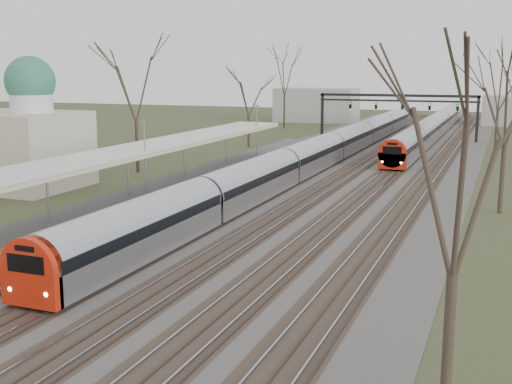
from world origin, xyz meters
TOP-DOWN VIEW (x-y plane):
  - track_bed at (0.26, 55.00)m, footprint 24.00×160.00m
  - platform at (-9.05, 37.50)m, footprint 3.50×69.00m
  - canopy at (-9.05, 32.99)m, footprint 4.10×50.00m
  - dome_building at (-21.71, 38.00)m, footprint 10.00×8.00m
  - signal_gantry at (0.29, 84.99)m, footprint 21.00×0.59m
  - tree_west_far at (-17.00, 48.00)m, footprint 5.50×5.50m
  - tree_east_near at (13.00, 15.00)m, footprint 4.50×4.50m
  - tree_east_far at (14.00, 42.00)m, footprint 5.00×5.00m
  - train_near at (-2.50, 61.55)m, footprint 2.62×90.21m
  - train_far at (4.50, 93.99)m, footprint 2.62×75.21m

SIDE VIEW (x-z plane):
  - track_bed at x=0.26m, z-range -0.05..0.17m
  - platform at x=-9.05m, z-range 0.00..1.00m
  - train_near at x=-2.50m, z-range -0.05..3.00m
  - train_far at x=4.50m, z-range -0.05..3.00m
  - dome_building at x=-21.71m, z-range -1.43..8.87m
  - canopy at x=-9.05m, z-range 2.37..5.48m
  - signal_gantry at x=0.29m, z-range 1.87..7.95m
  - tree_east_near at x=13.00m, z-range 1.92..11.19m
  - tree_east_far at x=14.00m, z-range 2.14..12.44m
  - tree_west_far at x=-17.00m, z-range 2.35..13.68m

